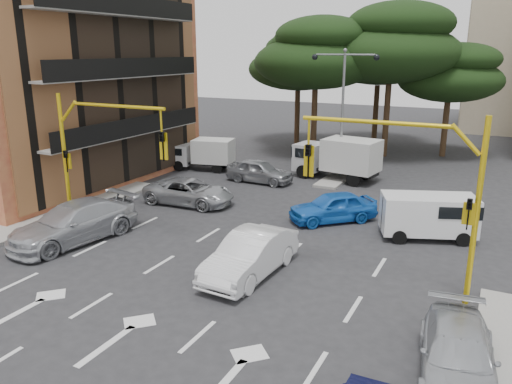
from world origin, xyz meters
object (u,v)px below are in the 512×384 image
at_px(box_truck_a, 203,154).
at_px(signal_mast_right, 418,180).
at_px(signal_mast_left, 93,144).
at_px(car_blue_compact, 333,207).
at_px(car_silver_cross_a, 189,192).
at_px(car_white_hatch, 250,255).
at_px(car_silver_parked, 458,355).
at_px(van_white, 428,217).
at_px(car_silver_cross_b, 259,171).
at_px(street_lamp_center, 343,91).
at_px(box_truck_b, 337,159).
at_px(car_silver_wagon, 74,223).

bearing_deg(box_truck_a, signal_mast_right, -139.91).
relative_size(signal_mast_left, box_truck_a, 1.40).
distance_m(car_blue_compact, car_silver_cross_a, 7.65).
xyz_separation_m(signal_mast_right, car_blue_compact, (-4.54, 5.73, -3.18)).
xyz_separation_m(signal_mast_right, car_white_hatch, (-5.33, -1.22, -3.11)).
height_order(car_silver_parked, van_white, van_white).
height_order(car_white_hatch, car_silver_cross_a, car_white_hatch).
bearing_deg(car_silver_cross_b, signal_mast_left, 167.05).
relative_size(signal_mast_right, street_lamp_center, 0.77).
relative_size(car_blue_compact, car_silver_cross_a, 0.87).
bearing_deg(signal_mast_right, car_silver_parked, -65.64).
bearing_deg(car_blue_compact, street_lamp_center, 152.07).
xyz_separation_m(box_truck_a, box_truck_b, (8.90, 1.50, 0.26)).
height_order(signal_mast_left, street_lamp_center, street_lamp_center).
xyz_separation_m(van_white, box_truck_a, (-15.54, 6.57, 0.09)).
distance_m(van_white, box_truck_b, 10.46).
bearing_deg(signal_mast_left, box_truck_a, 100.18).
xyz_separation_m(car_white_hatch, car_silver_wagon, (-8.17, -0.39, 0.04)).
bearing_deg(signal_mast_right, car_silver_wagon, -173.21).
bearing_deg(car_silver_wagon, box_truck_a, 109.42).
height_order(car_silver_cross_a, box_truck_b, box_truck_b).
xyz_separation_m(signal_mast_left, car_silver_cross_a, (1.46, 5.01, -3.22)).
bearing_deg(car_blue_compact, car_silver_cross_a, -127.80).
relative_size(car_silver_cross_a, van_white, 1.24).
bearing_deg(car_white_hatch, car_silver_cross_a, 140.63).
height_order(car_silver_wagon, van_white, van_white).
relative_size(car_blue_compact, car_silver_cross_b, 1.00).
bearing_deg(car_silver_cross_a, signal_mast_right, -115.49).
bearing_deg(car_silver_cross_a, box_truck_b, -34.94).
bearing_deg(signal_mast_right, van_white, 92.39).
xyz_separation_m(car_white_hatch, car_silver_cross_a, (-6.82, 6.23, -0.11)).
bearing_deg(box_truck_b, car_blue_compact, -155.04).
height_order(car_blue_compact, box_truck_b, box_truck_b).
distance_m(street_lamp_center, car_silver_cross_a, 11.50).
bearing_deg(car_silver_wagon, street_lamp_center, 76.76).
bearing_deg(van_white, car_silver_cross_a, -109.06).
xyz_separation_m(car_silver_wagon, car_silver_parked, (15.40, -2.58, -0.18)).
relative_size(car_white_hatch, van_white, 1.22).
bearing_deg(car_silver_cross_b, signal_mast_right, -133.05).
relative_size(signal_mast_right, signal_mast_left, 1.00).
bearing_deg(car_silver_wagon, car_silver_cross_b, 87.76).
distance_m(car_silver_parked, van_white, 9.86).
distance_m(signal_mast_right, van_white, 6.18).
distance_m(signal_mast_left, car_silver_parked, 16.38).
height_order(car_silver_wagon, car_silver_cross_a, car_silver_wagon).
height_order(street_lamp_center, car_silver_cross_b, street_lamp_center).
distance_m(street_lamp_center, box_truck_a, 10.17).
bearing_deg(van_white, car_silver_wagon, -83.16).
relative_size(street_lamp_center, car_silver_parked, 1.77).
xyz_separation_m(car_white_hatch, car_blue_compact, (0.79, 6.95, -0.07)).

